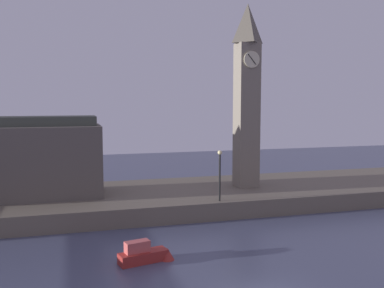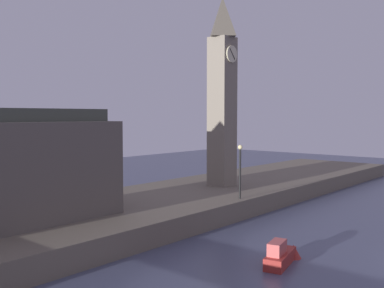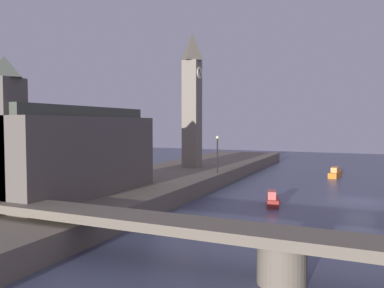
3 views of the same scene
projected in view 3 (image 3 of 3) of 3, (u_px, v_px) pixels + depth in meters
ground_plane at (359, 201)px, 34.69m from camera, size 120.00×120.00×0.00m
far_embankment at (164, 180)px, 42.73m from camera, size 70.00×12.00×1.50m
clock_tower at (192, 98)px, 48.72m from camera, size 2.19×2.24×17.14m
parliament_hall at (73, 151)px, 29.76m from camera, size 14.90×5.37×9.78m
bridge_span at (287, 246)px, 16.75m from camera, size 2.42×33.83×2.32m
streetlamp at (217, 150)px, 42.92m from camera, size 0.36×0.36×4.18m
boat_patrol_orange at (335, 173)px, 50.97m from camera, size 5.27×1.55×1.56m
boat_dinghy_red at (273, 199)px, 33.12m from camera, size 3.57×1.62×1.35m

